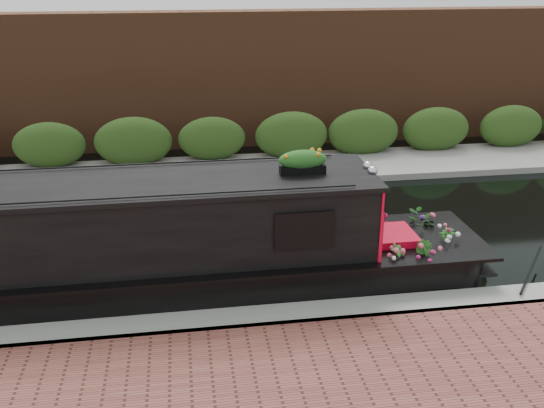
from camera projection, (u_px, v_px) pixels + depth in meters
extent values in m
plane|color=black|center=(226.00, 241.00, 12.45)|extent=(80.00, 80.00, 0.00)
cube|color=gray|center=(243.00, 330.00, 9.42)|extent=(40.00, 0.60, 0.50)
cube|color=gray|center=(214.00, 175.00, 16.30)|extent=(40.00, 2.40, 0.34)
cube|color=#274517|center=(212.00, 164.00, 17.12)|extent=(40.00, 1.10, 2.80)
cube|color=brown|center=(208.00, 144.00, 19.05)|extent=(40.00, 1.00, 8.00)
cube|color=black|center=(103.00, 225.00, 9.80)|extent=(8.80, 1.72, 1.29)
cube|color=black|center=(99.00, 186.00, 9.55)|extent=(8.94, 1.86, 0.08)
cube|color=red|center=(367.00, 210.00, 10.42)|extent=(0.07, 1.67, 1.29)
cube|color=black|center=(305.00, 231.00, 9.44)|extent=(0.86, 0.03, 0.53)
cube|color=red|center=(392.00, 244.00, 10.75)|extent=(0.77, 0.86, 0.48)
sphere|color=silver|center=(372.00, 171.00, 10.02)|extent=(0.17, 0.17, 0.17)
sphere|color=silver|center=(368.00, 166.00, 10.27)|extent=(0.17, 0.17, 0.17)
cube|color=black|center=(302.00, 169.00, 9.97)|extent=(0.76, 0.21, 0.14)
ellipsoid|color=orange|center=(303.00, 158.00, 9.90)|extent=(0.83, 0.23, 0.23)
imported|color=#255F1F|center=(397.00, 259.00, 10.12)|extent=(0.36, 0.35, 0.57)
imported|color=#255F1F|center=(424.00, 258.00, 10.14)|extent=(0.37, 0.40, 0.58)
imported|color=#255F1F|center=(422.00, 225.00, 11.40)|extent=(0.56, 0.50, 0.58)
imported|color=#255F1F|center=(446.00, 243.00, 10.72)|extent=(0.40, 0.40, 0.54)
imported|color=#255F1F|center=(377.00, 226.00, 11.34)|extent=(0.25, 0.34, 0.60)
cylinder|color=olive|center=(477.00, 264.00, 11.18)|extent=(0.29, 0.40, 0.29)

